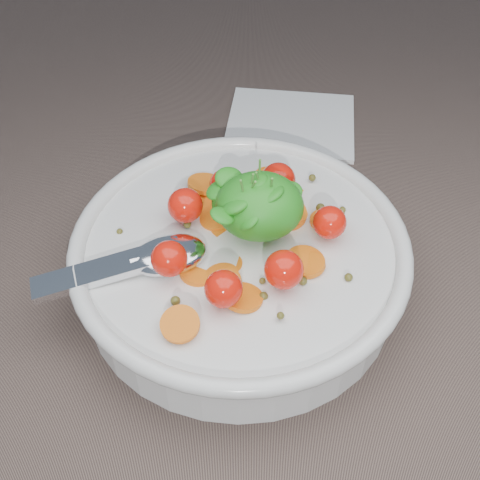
{
  "coord_description": "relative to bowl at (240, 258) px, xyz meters",
  "views": [
    {
      "loc": [
        0.01,
        -0.36,
        0.43
      ],
      "look_at": [
        0.01,
        -0.01,
        0.06
      ],
      "focal_mm": 45.0,
      "sensor_mm": 36.0,
      "label": 1
    }
  ],
  "objects": [
    {
      "name": "napkin",
      "position": [
        0.06,
        0.25,
        -0.03
      ],
      "size": [
        0.16,
        0.15,
        0.01
      ],
      "primitive_type": "cube",
      "rotation": [
        0.0,
        0.0,
        -0.11
      ],
      "color": "silver",
      "rests_on": "ground"
    },
    {
      "name": "ground",
      "position": [
        -0.01,
        0.01,
        -0.03
      ],
      "size": [
        6.0,
        6.0,
        0.0
      ],
      "primitive_type": "plane",
      "color": "#6D584E",
      "rests_on": "ground"
    },
    {
      "name": "bowl",
      "position": [
        0.0,
        0.0,
        0.0
      ],
      "size": [
        0.32,
        0.29,
        0.12
      ],
      "color": "silver",
      "rests_on": "ground"
    }
  ]
}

